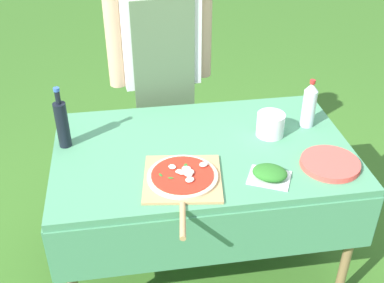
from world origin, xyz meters
The scene contains 9 objects.
ground_plane centered at (0.00, 0.00, 0.00)m, with size 12.00×12.00×0.00m, color #386B23.
prep_table centered at (0.00, 0.00, 0.66)m, with size 1.40×0.87×0.74m.
person_cook centered at (-0.13, 0.66, 0.92)m, with size 0.58×0.23×1.56m.
pizza_on_peel centered at (-0.13, -0.24, 0.75)m, with size 0.37×0.54×0.05m.
oil_bottle centered at (-0.64, 0.12, 0.86)m, with size 0.06×0.06×0.30m.
water_bottle centered at (0.55, 0.12, 0.86)m, with size 0.07×0.07×0.25m.
herb_container centered at (0.24, -0.28, 0.76)m, with size 0.22×0.20×0.05m.
mixing_tub centered at (0.34, 0.06, 0.80)m, with size 0.14×0.14×0.11m, color silver.
plate_stack centered at (0.53, -0.23, 0.75)m, with size 0.27×0.27×0.02m.
Camera 1 is at (-0.34, -1.84, 2.00)m, focal length 45.00 mm.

